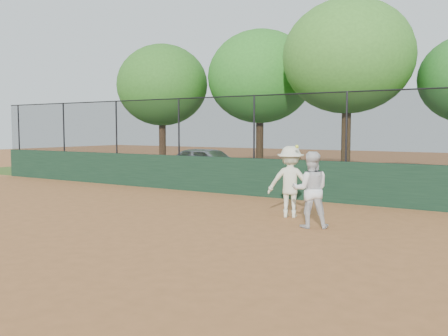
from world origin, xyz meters
The scene contains 10 objects.
ground centered at (0.00, 0.00, 0.00)m, with size 80.00×80.00×0.00m, color #A06133.
back_wall centered at (0.00, 6.00, 0.60)m, with size 26.00×0.20×1.20m, color #16311F.
grass_strip centered at (0.00, 12.00, 0.00)m, with size 36.00×12.00×0.01m, color #2C4917.
parked_car centered at (-4.26, 8.94, 0.70)m, with size 1.66×4.13×1.41m, color silver.
player_second centered at (3.03, 2.18, 0.83)m, with size 0.80×0.63×1.65m, color silver.
player_main centered at (2.12, 3.11, 0.86)m, with size 1.26×0.95×1.77m.
fence_assembly centered at (-0.03, 6.00, 2.24)m, with size 26.00×0.06×2.00m.
tree_0 centered at (-9.02, 11.77, 4.31)m, with size 4.70×4.28×6.35m.
tree_1 centered at (-4.07, 12.94, 4.56)m, with size 5.04×4.58×6.74m.
tree_2 centered at (0.72, 11.19, 4.91)m, with size 5.11×4.64×7.13m.
Camera 1 is at (7.22, -7.83, 2.14)m, focal length 40.00 mm.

